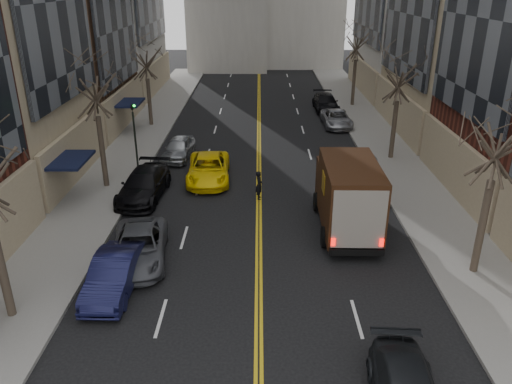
% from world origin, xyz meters
% --- Properties ---
extents(sidewalk_left, '(4.00, 66.00, 0.15)m').
position_xyz_m(sidewalk_left, '(-9.00, 27.00, 0.07)').
color(sidewalk_left, slate).
rests_on(sidewalk_left, ground).
extents(sidewalk_right, '(4.00, 66.00, 0.15)m').
position_xyz_m(sidewalk_right, '(9.00, 27.00, 0.07)').
color(sidewalk_right, slate).
rests_on(sidewalk_right, ground).
extents(tree_lf_mid, '(3.20, 3.20, 8.91)m').
position_xyz_m(tree_lf_mid, '(-8.80, 20.00, 6.60)').
color(tree_lf_mid, '#382D23').
rests_on(tree_lf_mid, sidewalk_left).
extents(tree_lf_far, '(3.20, 3.20, 8.12)m').
position_xyz_m(tree_lf_far, '(-8.80, 33.00, 6.02)').
color(tree_lf_far, '#382D23').
rests_on(tree_lf_far, sidewalk_left).
extents(tree_rt_near, '(3.20, 3.20, 8.71)m').
position_xyz_m(tree_rt_near, '(8.80, 11.00, 6.45)').
color(tree_rt_near, '#382D23').
rests_on(tree_rt_near, sidewalk_right).
extents(tree_rt_mid, '(3.20, 3.20, 8.32)m').
position_xyz_m(tree_rt_mid, '(8.80, 25.00, 6.17)').
color(tree_rt_mid, '#382D23').
rests_on(tree_rt_mid, sidewalk_right).
extents(tree_rt_far, '(3.20, 3.20, 9.11)m').
position_xyz_m(tree_rt_far, '(8.80, 40.00, 6.74)').
color(tree_rt_far, '#382D23').
rests_on(tree_rt_far, sidewalk_right).
extents(traffic_signal, '(0.29, 0.26, 4.70)m').
position_xyz_m(traffic_signal, '(-7.39, 22.00, 2.82)').
color(traffic_signal, black).
rests_on(traffic_signal, sidewalk_left).
extents(ups_truck, '(2.72, 6.48, 3.53)m').
position_xyz_m(ups_truck, '(4.16, 14.88, 1.78)').
color(ups_truck, black).
rests_on(ups_truck, ground).
extents(taxi, '(2.68, 5.37, 1.46)m').
position_xyz_m(taxi, '(-3.00, 21.19, 0.73)').
color(taxi, yellow).
rests_on(taxi, ground).
extents(pedestrian, '(0.40, 0.59, 1.60)m').
position_xyz_m(pedestrian, '(0.01, 18.49, 0.80)').
color(pedestrian, black).
rests_on(pedestrian, ground).
extents(parked_lf_b, '(1.57, 4.38, 1.44)m').
position_xyz_m(parked_lf_b, '(-5.57, 9.70, 0.72)').
color(parked_lf_b, '#111236').
rests_on(parked_lf_b, ground).
extents(parked_lf_c, '(2.85, 5.15, 1.36)m').
position_xyz_m(parked_lf_c, '(-5.10, 11.91, 0.68)').
color(parked_lf_c, '#4A4C52').
rests_on(parked_lf_c, ground).
extents(parked_lf_d, '(2.50, 5.39, 1.52)m').
position_xyz_m(parked_lf_d, '(-6.30, 18.61, 0.76)').
color(parked_lf_d, black).
rests_on(parked_lf_d, ground).
extents(parked_lf_e, '(2.06, 4.28, 1.41)m').
position_xyz_m(parked_lf_e, '(-5.36, 25.12, 0.71)').
color(parked_lf_e, '#9FA3A7').
rests_on(parked_lf_e, ground).
extents(parked_rt_a, '(1.55, 4.05, 1.32)m').
position_xyz_m(parked_rt_a, '(6.30, 21.21, 0.66)').
color(parked_rt_a, '#45474C').
rests_on(parked_rt_a, ground).
extents(parked_rt_b, '(2.29, 4.75, 1.30)m').
position_xyz_m(parked_rt_b, '(6.30, 33.00, 0.65)').
color(parked_rt_b, '#939499').
rests_on(parked_rt_b, ground).
extents(parked_rt_c, '(2.14, 5.10, 1.47)m').
position_xyz_m(parked_rt_c, '(6.06, 38.27, 0.73)').
color(parked_rt_c, black).
rests_on(parked_rt_c, ground).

